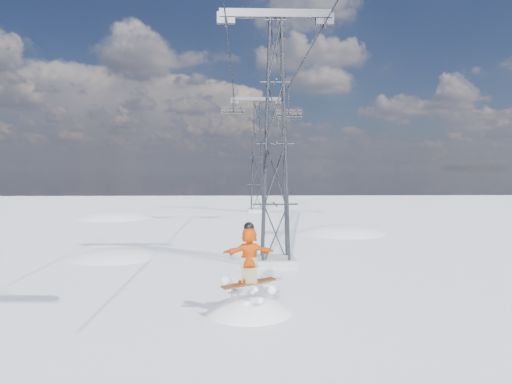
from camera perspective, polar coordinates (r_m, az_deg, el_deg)
The scene contains 8 objects.
ground at distance 13.37m, azimuth 1.41°, elevation -16.18°, with size 120.00×120.00×0.00m, color white.
snow_terrain at distance 36.85m, azimuth -8.43°, elevation -19.33°, with size 39.00×37.00×22.00m.
lift_tower_near at distance 20.69m, azimuth 2.43°, elevation 5.98°, with size 5.20×1.80×11.43m.
lift_tower_far at distance 45.65m, azimuth 0.13°, elevation 4.35°, with size 5.20×1.80×11.43m.
haul_cables at distance 32.79m, azimuth 0.94°, elevation 14.36°, with size 4.46×51.00×0.06m.
snowboarder_jump at distance 14.98m, azimuth -0.86°, elevation -20.72°, with size 4.40×4.40×6.74m.
lift_chair_mid at distance 36.82m, azimuth 4.09°, elevation 9.71°, with size 2.17×0.62×2.69m.
lift_chair_far at distance 36.61m, azimuth -2.88°, elevation 10.09°, with size 1.95×0.56×2.42m.
Camera 1 is at (-0.70, -12.61, 4.39)m, focal length 32.00 mm.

